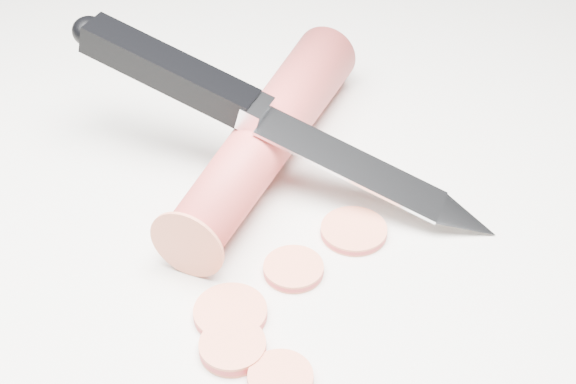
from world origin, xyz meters
TOP-DOWN VIEW (x-y plane):
  - ground at (0.00, 0.00)m, footprint 2.40×2.40m
  - carrot at (0.07, 0.04)m, footprint 0.21×0.15m
  - carrot_slice_0 at (-0.03, -0.08)m, footprint 0.03×0.03m
  - carrot_slice_1 at (0.03, -0.05)m, footprint 0.03×0.03m
  - carrot_slice_2 at (0.08, -0.05)m, footprint 0.04×0.04m
  - carrot_slice_3 at (-0.02, -0.06)m, footprint 0.04×0.04m
  - carrot_slice_4 at (-0.02, -0.11)m, footprint 0.03×0.03m
  - kitchen_knife at (0.07, 0.02)m, footprint 0.18×0.26m

SIDE VIEW (x-z plane):
  - ground at x=0.00m, z-range 0.00..0.00m
  - carrot_slice_2 at x=0.08m, z-range 0.00..0.01m
  - carrot_slice_1 at x=0.03m, z-range 0.00..0.01m
  - carrot_slice_3 at x=-0.02m, z-range 0.00..0.01m
  - carrot_slice_4 at x=-0.02m, z-range 0.00..0.01m
  - carrot_slice_0 at x=-0.03m, z-range 0.00..0.01m
  - carrot at x=0.07m, z-range 0.00..0.04m
  - kitchen_knife at x=0.07m, z-range 0.00..0.09m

